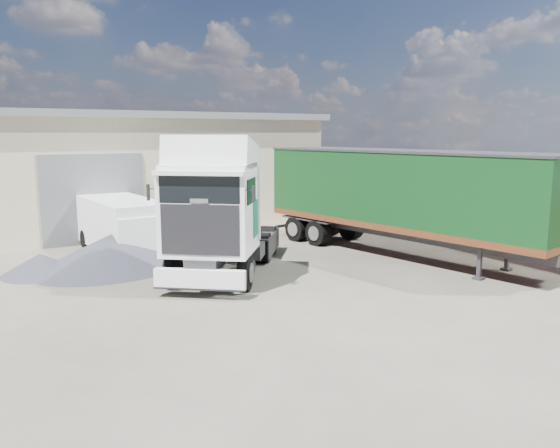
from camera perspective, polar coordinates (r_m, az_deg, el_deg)
ground at (r=14.69m, az=-2.37°, el=-7.99°), size 120.00×120.00×0.00m
brick_boundary_wall at (r=25.98m, az=13.86°, el=2.25°), size 0.35×26.00×2.50m
tractor_unit at (r=16.56m, az=-6.49°, el=0.49°), size 5.89×6.52×4.36m
box_trailer at (r=20.07m, az=12.36°, el=3.31°), size 4.35×11.71×3.81m
panel_van at (r=20.85m, az=-16.00°, el=-0.18°), size 2.37×5.05×2.01m
gravel_heap at (r=18.92m, az=-17.45°, el=-2.83°), size 7.22×6.72×1.11m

